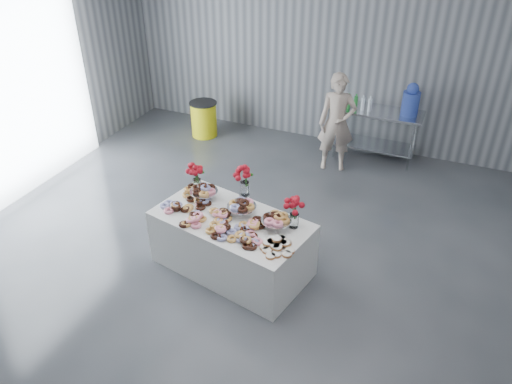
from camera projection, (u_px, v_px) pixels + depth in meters
ground at (229, 290)px, 6.04m from camera, size 9.00×9.00×0.00m
room_walls at (199, 74)px, 4.78m from camera, size 8.04×9.04×4.02m
display_table at (232, 244)px, 6.21m from camera, size 2.07×1.37×0.75m
prep_table at (376, 125)px, 8.62m from camera, size 1.50×0.60×0.90m
donut_mounds at (229, 218)px, 5.95m from camera, size 1.93×1.15×0.09m
cake_stand_left at (204, 190)px, 6.31m from camera, size 0.36×0.36×0.17m
cake_stand_mid at (242, 205)px, 6.02m from camera, size 0.36×0.36×0.17m
cake_stand_right at (276, 219)px, 5.78m from camera, size 0.36×0.36×0.17m
danish_pile at (277, 244)px, 5.52m from camera, size 0.48×0.48×0.11m
bouquet_left at (196, 172)px, 6.40m from camera, size 0.26×0.26×0.42m
bouquet_right at (295, 206)px, 5.72m from camera, size 0.26×0.26×0.42m
bouquet_center at (245, 179)px, 6.08m from camera, size 0.26×0.26×0.57m
water_jug at (411, 101)px, 8.17m from camera, size 0.28×0.28×0.55m
drink_bottles at (359, 102)px, 8.42m from camera, size 0.54×0.08×0.27m
person at (337, 123)px, 8.20m from camera, size 0.69×0.55×1.66m
trash_barrel at (204, 119)px, 9.54m from camera, size 0.52×0.52×0.67m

